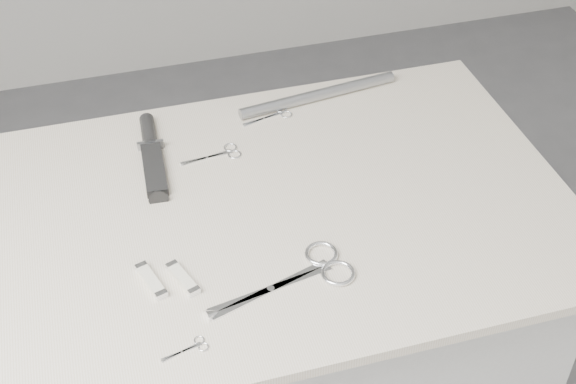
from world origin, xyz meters
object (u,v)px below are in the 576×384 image
object	(u,v)px
tiny_scissors	(191,348)
pocket_knife_a	(151,281)
embroidery_scissors_b	(274,115)
sheathed_knife	(151,151)
large_shears	(309,272)
embroidery_scissors_a	(221,154)
pocket_knife_b	(183,279)
plinth	(285,368)
metal_rail	(318,95)

from	to	relation	value
tiny_scissors	pocket_knife_a	xyz separation A→B (m)	(-0.03, 0.14, 0.00)
embroidery_scissors_b	sheathed_knife	bearing A→B (deg)	178.85
large_shears	pocket_knife_a	world-z (taller)	pocket_knife_a
sheathed_knife	pocket_knife_a	size ratio (longest dim) A/B	2.84
embroidery_scissors_a	pocket_knife_b	world-z (taller)	pocket_knife_b
plinth	pocket_knife_a	world-z (taller)	pocket_knife_a
embroidery_scissors_a	sheathed_knife	size ratio (longest dim) A/B	0.49
tiny_scissors	sheathed_knife	world-z (taller)	sheathed_knife
plinth	sheathed_knife	bearing A→B (deg)	135.15
embroidery_scissors_b	sheathed_knife	xyz separation A→B (m)	(-0.25, -0.06, 0.01)
pocket_knife_a	embroidery_scissors_a	bearing A→B (deg)	-48.21
sheathed_knife	pocket_knife_b	xyz separation A→B (m)	(-0.00, -0.33, -0.00)
sheathed_knife	embroidery_scissors_b	bearing A→B (deg)	-73.47
plinth	pocket_knife_b	bearing A→B (deg)	-147.13
plinth	pocket_knife_b	world-z (taller)	pocket_knife_b
tiny_scissors	pocket_knife_a	size ratio (longest dim) A/B	0.86
embroidery_scissors_b	large_shears	bearing A→B (deg)	-112.21
plinth	pocket_knife_b	xyz separation A→B (m)	(-0.20, -0.13, 0.47)
pocket_knife_b	sheathed_knife	bearing A→B (deg)	-20.30
large_shears	sheathed_knife	world-z (taller)	sheathed_knife
embroidery_scissors_a	plinth	bearing A→B (deg)	-72.15
plinth	large_shears	size ratio (longest dim) A/B	3.67
pocket_knife_a	pocket_knife_b	bearing A→B (deg)	-117.66
pocket_knife_b	metal_rail	bearing A→B (deg)	-60.24
plinth	metal_rail	distance (m)	0.58
large_shears	metal_rail	world-z (taller)	metal_rail
embroidery_scissors_a	pocket_knife_a	world-z (taller)	pocket_knife_a
large_shears	embroidery_scissors_a	xyz separation A→B (m)	(-0.07, 0.34, -0.00)
embroidery_scissors_a	tiny_scissors	size ratio (longest dim) A/B	1.61
tiny_scissors	pocket_knife_a	distance (m)	0.15
large_shears	sheathed_knife	distance (m)	0.42
pocket_knife_b	metal_rail	xyz separation A→B (m)	(0.36, 0.42, 0.01)
tiny_scissors	sheathed_knife	size ratio (longest dim) A/B	0.30
embroidery_scissors_b	pocket_knife_b	xyz separation A→B (m)	(-0.26, -0.39, 0.00)
sheathed_knife	metal_rail	xyz separation A→B (m)	(0.36, 0.09, 0.00)
pocket_knife_b	tiny_scissors	bearing A→B (deg)	154.24
sheathed_knife	pocket_knife_b	world-z (taller)	sheathed_knife
large_shears	embroidery_scissors_a	world-z (taller)	large_shears
sheathed_knife	pocket_knife_a	xyz separation A→B (m)	(-0.05, -0.32, -0.00)
embroidery_scissors_b	tiny_scissors	xyz separation A→B (m)	(-0.27, -0.53, -0.00)
pocket_knife_a	metal_rail	size ratio (longest dim) A/B	0.24
pocket_knife_b	metal_rail	size ratio (longest dim) A/B	0.23
plinth	embroidery_scissors_a	size ratio (longest dim) A/B	7.86
embroidery_scissors_b	tiny_scissors	distance (m)	0.59
large_shears	tiny_scissors	size ratio (longest dim) A/B	3.44
embroidery_scissors_b	pocket_knife_b	distance (m)	0.47
pocket_knife_b	embroidery_scissors_b	bearing A→B (deg)	-53.12
embroidery_scissors_a	tiny_scissors	world-z (taller)	same
plinth	pocket_knife_a	xyz separation A→B (m)	(-0.25, -0.12, 0.47)
pocket_knife_a	sheathed_knife	bearing A→B (deg)	-25.82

